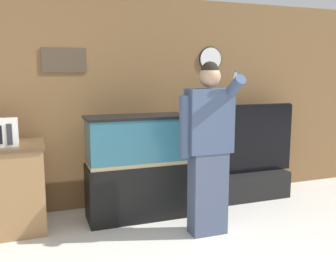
{
  "coord_description": "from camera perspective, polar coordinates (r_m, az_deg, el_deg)",
  "views": [
    {
      "loc": [
        -0.83,
        -1.57,
        1.68
      ],
      "look_at": [
        0.54,
        2.2,
        1.05
      ],
      "focal_mm": 40.0,
      "sensor_mm": 36.0,
      "label": 1
    }
  ],
  "objects": [
    {
      "name": "wall_back_paneled",
      "position": [
        4.69,
        -9.75,
        4.18
      ],
      "size": [
        10.0,
        0.08,
        2.6
      ],
      "color": "brown",
      "rests_on": "ground_plane"
    },
    {
      "name": "person_standing",
      "position": [
        3.84,
        6.1,
        -2.36
      ],
      "size": [
        0.56,
        0.42,
        1.79
      ],
      "color": "#424C66",
      "rests_on": "ground_plane"
    },
    {
      "name": "tv_on_stand",
      "position": [
        5.16,
        12.11,
        -6.03
      ],
      "size": [
        1.32,
        0.4,
        1.27
      ],
      "color": "black",
      "rests_on": "ground_plane"
    },
    {
      "name": "aquarium_on_stand",
      "position": [
        4.34,
        -4.74,
        -5.52
      ],
      "size": [
        1.15,
        0.46,
        1.2
      ],
      "color": "black",
      "rests_on": "ground_plane"
    }
  ]
}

